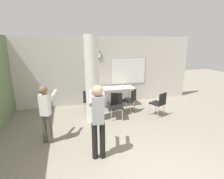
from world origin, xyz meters
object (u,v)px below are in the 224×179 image
Objects in this scene: bottle_on_table at (122,86)px; chair_table_left at (90,100)px; chair_table_front at (117,104)px; chair_mid_room at (159,102)px; person_watching_back at (46,110)px; chair_table_right at (130,99)px; person_playing_front at (98,116)px; folding_table at (115,89)px.

bottle_on_table reaches higher than chair_table_left.
chair_table_front is 1.52m from chair_mid_room.
person_watching_back is (-2.72, -2.07, 0.05)m from bottle_on_table.
chair_table_left is at bearing 159.89° from chair_mid_room.
chair_table_right is 0.56× the size of person_watching_back.
person_watching_back reaches higher than chair_table_right.
chair_mid_room is 2.48m from chair_table_left.
bottle_on_table is 1.27m from chair_table_front.
chair_table_left is at bearing 50.49° from person_watching_back.
person_watching_back reaches higher than bottle_on_table.
chair_mid_room and chair_table_left have the same top height.
folding_table is at bearing 68.14° from person_playing_front.
chair_table_right is (0.10, -0.67, -0.34)m from bottle_on_table.
chair_table_front is (-0.55, -1.09, -0.34)m from bottle_on_table.
chair_table_left is 2.66m from person_playing_front.
folding_table is 1.83× the size of chair_table_front.
chair_table_right is 1.00× the size of chair_table_front.
bottle_on_table is at bearing 17.61° from chair_table_left.
chair_mid_room is (0.86, -0.61, 0.00)m from chair_table_right.
chair_table_right is 1.00× the size of chair_table_left.
folding_table is 1.83× the size of chair_table_left.
person_watching_back is (-2.17, -0.98, 0.40)m from chair_table_front.
chair_mid_room is 0.56× the size of person_watching_back.
chair_table_left is at bearing 170.76° from chair_table_right.
chair_mid_room reaches higher than folding_table.
chair_table_right is at bearing -81.50° from bottle_on_table.
bottle_on_table is 0.26× the size of chair_table_front.
person_watching_back is (-2.44, -2.20, 0.19)m from folding_table.
chair_table_front and chair_table_left have the same top height.
chair_table_right and chair_table_left have the same top height.
person_watching_back is (-1.35, -1.64, 0.40)m from chair_table_left.
chair_table_right is 1.49m from chair_table_left.
chair_table_right is 1.00× the size of chair_mid_room.
person_playing_front reaches higher than person_watching_back.
chair_table_right is at bearing 144.44° from chair_mid_room.
chair_table_front is at bearing -116.74° from bottle_on_table.
chair_table_right is at bearing 32.57° from chair_table_front.
person_playing_front is (-1.01, -1.96, 0.50)m from chair_table_front.
chair_table_right is 1.06m from chair_mid_room.
person_playing_front is at bearing -117.04° from bottle_on_table.
folding_table is 1.89m from chair_mid_room.
chair_table_left is at bearing 85.96° from person_playing_front.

